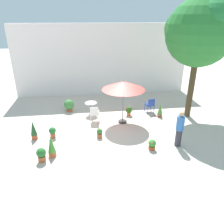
% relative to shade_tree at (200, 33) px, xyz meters
% --- Properties ---
extents(ground_plane, '(60.00, 60.00, 0.00)m').
position_rel_shade_tree_xyz_m(ground_plane, '(-4.34, -0.93, -4.36)').
color(ground_plane, beige).
extents(villa_facade, '(11.63, 0.30, 4.68)m').
position_rel_shade_tree_xyz_m(villa_facade, '(-4.34, 4.35, -2.02)').
color(villa_facade, white).
rests_on(villa_facade, ground).
extents(shade_tree, '(3.40, 3.23, 5.97)m').
position_rel_shade_tree_xyz_m(shade_tree, '(0.00, 0.00, 0.00)').
color(shade_tree, '#463822').
rests_on(shade_tree, ground).
extents(patio_umbrella_0, '(2.12, 2.12, 2.27)m').
position_rel_shade_tree_xyz_m(patio_umbrella_0, '(-3.75, -0.36, -2.37)').
color(patio_umbrella_0, '#2D2D2D').
rests_on(patio_umbrella_0, ground).
extents(cafe_table_0, '(0.65, 0.65, 0.71)m').
position_rel_shade_tree_xyz_m(cafe_table_0, '(-5.33, 0.83, -3.87)').
color(cafe_table_0, white).
rests_on(cafe_table_0, ground).
extents(patio_chair_0, '(0.50, 0.51, 0.85)m').
position_rel_shade_tree_xyz_m(patio_chair_0, '(-1.96, 0.71, -3.87)').
color(patio_chair_0, '#253F9F').
rests_on(patio_chair_0, ground).
extents(patio_chair_1, '(0.51, 0.57, 0.87)m').
position_rel_shade_tree_xyz_m(patio_chair_1, '(-5.19, -0.12, -3.85)').
color(patio_chair_1, white).
rests_on(patio_chair_1, ground).
extents(potted_plant_0, '(0.27, 0.27, 0.90)m').
position_rel_shade_tree_xyz_m(potted_plant_0, '(-7.98, -1.48, -3.90)').
color(potted_plant_0, '#B14D2E').
rests_on(potted_plant_0, ground).
extents(potted_plant_1, '(0.30, 0.30, 0.88)m').
position_rel_shade_tree_xyz_m(potted_plant_1, '(-7.03, -2.92, -3.92)').
color(potted_plant_1, '#B65D38').
rests_on(potted_plant_1, ground).
extents(potted_plant_2, '(0.59, 0.59, 0.71)m').
position_rel_shade_tree_xyz_m(potted_plant_2, '(-6.57, 1.47, -3.98)').
color(potted_plant_2, '#AE5632').
rests_on(potted_plant_2, ground).
extents(potted_plant_3, '(0.36, 0.36, 0.56)m').
position_rel_shade_tree_xyz_m(potted_plant_3, '(-7.39, -3.21, -4.06)').
color(potted_plant_3, '#B35F36').
rests_on(potted_plant_3, ground).
extents(potted_plant_4, '(0.32, 0.32, 0.52)m').
position_rel_shade_tree_xyz_m(potted_plant_4, '(-7.18, -1.47, -4.06)').
color(potted_plant_4, '#B15635').
rests_on(potted_plant_4, ground).
extents(potted_plant_5, '(0.28, 0.28, 0.73)m').
position_rel_shade_tree_xyz_m(potted_plant_5, '(-1.61, 0.04, -3.98)').
color(potted_plant_5, brown).
rests_on(potted_plant_5, ground).
extents(potted_plant_6, '(0.38, 0.36, 0.50)m').
position_rel_shade_tree_xyz_m(potted_plant_6, '(-3.26, 0.45, -4.06)').
color(potted_plant_6, '#C3733D').
rests_on(potted_plant_6, ground).
extents(potted_plant_7, '(0.32, 0.32, 0.46)m').
position_rel_shade_tree_xyz_m(potted_plant_7, '(-2.99, -3.00, -4.12)').
color(potted_plant_7, '#A9572E').
rests_on(potted_plant_7, ground).
extents(potted_plant_8, '(0.26, 0.26, 0.45)m').
position_rel_shade_tree_xyz_m(potted_plant_8, '(-5.07, -1.74, -4.12)').
color(potted_plant_8, '#AB5A31').
rests_on(potted_plant_8, ground).
extents(standing_person, '(0.39, 0.39, 1.59)m').
position_rel_shade_tree_xyz_m(standing_person, '(-1.81, -2.85, -3.54)').
color(standing_person, '#33333D').
rests_on(standing_person, ground).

